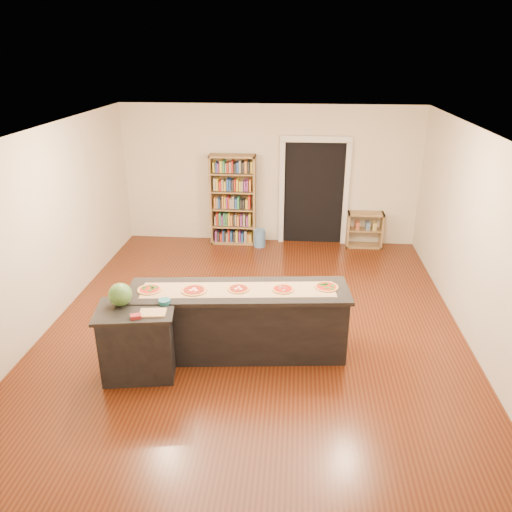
# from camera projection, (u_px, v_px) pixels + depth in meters

# --- Properties ---
(room) EXTENTS (6.00, 7.00, 2.80)m
(room) POSITION_uv_depth(u_px,v_px,m) (255.00, 235.00, 6.89)
(room) COLOR beige
(room) RESTS_ON ground
(doorway) EXTENTS (1.40, 0.09, 2.21)m
(doorway) POSITION_uv_depth(u_px,v_px,m) (314.00, 186.00, 10.08)
(doorway) COLOR black
(doorway) RESTS_ON room
(kitchen_island) EXTENTS (2.84, 0.77, 0.94)m
(kitchen_island) POSITION_uv_depth(u_px,v_px,m) (239.00, 321.00, 6.55)
(kitchen_island) COLOR black
(kitchen_island) RESTS_ON ground
(side_counter) EXTENTS (0.93, 0.68, 0.92)m
(side_counter) POSITION_uv_depth(u_px,v_px,m) (138.00, 341.00, 6.12)
(side_counter) COLOR black
(side_counter) RESTS_ON ground
(bookshelf) EXTENTS (0.92, 0.33, 1.84)m
(bookshelf) POSITION_uv_depth(u_px,v_px,m) (233.00, 200.00, 10.16)
(bookshelf) COLOR #977749
(bookshelf) RESTS_ON ground
(low_shelf) EXTENTS (0.72, 0.31, 0.72)m
(low_shelf) POSITION_uv_depth(u_px,v_px,m) (365.00, 230.00, 10.17)
(low_shelf) COLOR #977749
(low_shelf) RESTS_ON ground
(waste_bin) EXTENTS (0.24, 0.24, 0.35)m
(waste_bin) POSITION_uv_depth(u_px,v_px,m) (259.00, 238.00, 10.25)
(waste_bin) COLOR #507FB3
(waste_bin) RESTS_ON ground
(kraft_paper) EXTENTS (2.49, 0.69, 0.00)m
(kraft_paper) POSITION_uv_depth(u_px,v_px,m) (239.00, 290.00, 6.36)
(kraft_paper) COLOR #AA7F58
(kraft_paper) RESTS_ON kitchen_island
(watermelon) EXTENTS (0.28, 0.28, 0.28)m
(watermelon) POSITION_uv_depth(u_px,v_px,m) (120.00, 295.00, 5.97)
(watermelon) COLOR #144214
(watermelon) RESTS_ON side_counter
(cutting_board) EXTENTS (0.33, 0.24, 0.02)m
(cutting_board) POSITION_uv_depth(u_px,v_px,m) (153.00, 313.00, 5.83)
(cutting_board) COLOR tan
(cutting_board) RESTS_ON side_counter
(package_red) EXTENTS (0.15, 0.13, 0.04)m
(package_red) POSITION_uv_depth(u_px,v_px,m) (136.00, 316.00, 5.73)
(package_red) COLOR maroon
(package_red) RESTS_ON side_counter
(package_teal) EXTENTS (0.15, 0.15, 0.06)m
(package_teal) POSITION_uv_depth(u_px,v_px,m) (165.00, 302.00, 6.04)
(package_teal) COLOR #195966
(package_teal) RESTS_ON side_counter
(pizza_a) EXTENTS (0.30, 0.30, 0.02)m
(pizza_a) POSITION_uv_depth(u_px,v_px,m) (150.00, 289.00, 6.35)
(pizza_a) COLOR tan
(pizza_a) RESTS_ON kitchen_island
(pizza_b) EXTENTS (0.32, 0.32, 0.02)m
(pizza_b) POSITION_uv_depth(u_px,v_px,m) (194.00, 290.00, 6.33)
(pizza_b) COLOR tan
(pizza_b) RESTS_ON kitchen_island
(pizza_c) EXTENTS (0.29, 0.29, 0.02)m
(pizza_c) POSITION_uv_depth(u_px,v_px,m) (239.00, 289.00, 6.36)
(pizza_c) COLOR tan
(pizza_c) RESTS_ON kitchen_island
(pizza_d) EXTENTS (0.27, 0.27, 0.02)m
(pizza_d) POSITION_uv_depth(u_px,v_px,m) (283.00, 289.00, 6.36)
(pizza_d) COLOR tan
(pizza_d) RESTS_ON kitchen_island
(pizza_e) EXTENTS (0.31, 0.31, 0.02)m
(pizza_e) POSITION_uv_depth(u_px,v_px,m) (326.00, 287.00, 6.42)
(pizza_e) COLOR tan
(pizza_e) RESTS_ON kitchen_island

